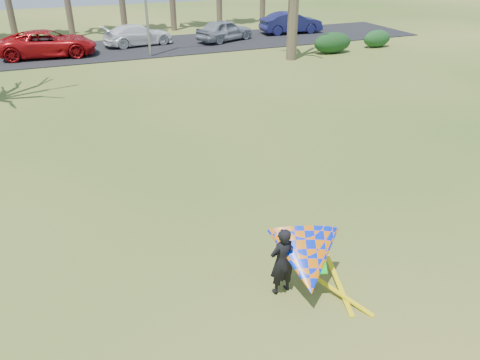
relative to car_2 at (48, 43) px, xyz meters
name	(u,v)px	position (x,y,z in m)	size (l,w,h in m)	color
ground	(272,257)	(3.91, -24.34, -0.87)	(100.00, 100.00, 0.00)	#245412
parking_strip	(111,50)	(3.91, 0.66, -0.84)	(46.00, 7.00, 0.06)	black
hedge_near	(332,43)	(17.25, -5.75, -0.20)	(2.68, 1.21, 1.34)	#133516
hedge_far	(377,39)	(21.13, -5.28, -0.29)	(2.09, 0.98, 1.16)	#163E1B
car_2	(48,43)	(0.00, 0.00, 0.00)	(2.68, 5.82, 1.62)	#AB0D10
car_3	(138,35)	(5.94, 1.42, -0.11)	(1.96, 4.81, 1.40)	white
car_4	(224,30)	(12.07, 0.57, -0.05)	(1.78, 4.43, 1.51)	#92969E
car_5	(291,23)	(18.03, 1.53, -0.01)	(1.69, 4.84, 1.59)	#1A1C50
kite_flyer	(305,261)	(3.96, -25.72, -0.03)	(2.13, 2.39, 2.02)	black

